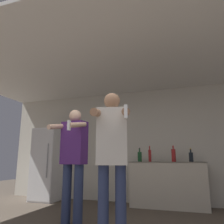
% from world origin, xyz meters
% --- Properties ---
extents(wall_back, '(7.00, 0.06, 2.55)m').
position_xyz_m(wall_back, '(0.00, 3.23, 1.27)').
color(wall_back, beige).
rests_on(wall_back, ground_plane).
extents(ceiling_slab, '(7.00, 3.72, 0.05)m').
position_xyz_m(ceiling_slab, '(0.00, 1.60, 2.57)').
color(ceiling_slab, silver).
rests_on(ceiling_slab, wall_back).
extents(refrigerator, '(0.61, 0.74, 1.67)m').
position_xyz_m(refrigerator, '(-2.24, 2.85, 0.83)').
color(refrigerator, white).
rests_on(refrigerator, ground_plane).
extents(counter, '(1.53, 0.56, 0.89)m').
position_xyz_m(counter, '(0.54, 2.93, 0.45)').
color(counter, '#BCB29E').
rests_on(counter, ground_plane).
extents(bottle_green_wine, '(0.09, 0.09, 0.29)m').
position_xyz_m(bottle_green_wine, '(-0.01, 2.86, 1.00)').
color(bottle_green_wine, '#194723').
rests_on(bottle_green_wine, counter).
extents(bottle_brown_liquor, '(0.08, 0.08, 0.27)m').
position_xyz_m(bottle_brown_liquor, '(1.02, 2.86, 0.99)').
color(bottle_brown_liquor, black).
rests_on(bottle_brown_liquor, counter).
extents(bottle_amber_bourbon, '(0.08, 0.08, 0.33)m').
position_xyz_m(bottle_amber_bourbon, '(0.69, 2.86, 1.03)').
color(bottle_amber_bourbon, maroon).
rests_on(bottle_amber_bourbon, counter).
extents(bottle_clear_vodka, '(0.06, 0.06, 0.33)m').
position_xyz_m(bottle_clear_vodka, '(0.20, 2.86, 1.02)').
color(bottle_clear_vodka, maroon).
rests_on(bottle_clear_vodka, counter).
extents(person_woman_foreground, '(0.50, 0.54, 1.73)m').
position_xyz_m(person_woman_foreground, '(0.12, 0.59, 1.02)').
color(person_woman_foreground, navy).
rests_on(person_woman_foreground, ground_plane).
extents(person_man_side, '(0.49, 0.55, 1.71)m').
position_xyz_m(person_man_side, '(-0.71, 1.21, 0.97)').
color(person_man_side, navy).
rests_on(person_man_side, ground_plane).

